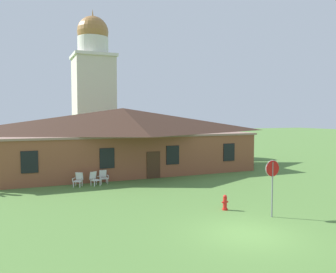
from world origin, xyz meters
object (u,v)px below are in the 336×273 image
Objects in this scene: lawn_chair_near_door at (94,178)px; lawn_chair_by_porch at (78,179)px; fire_hydrant at (225,203)px; stop_sign at (272,176)px; lawn_chair_left_end at (103,177)px.

lawn_chair_by_porch is at bearing 176.20° from lawn_chair_near_door.
lawn_chair_by_porch is 1.09m from lawn_chair_near_door.
fire_hydrant is at bearing -56.37° from lawn_chair_by_porch.
stop_sign is at bearing -59.93° from lawn_chair_near_door.
lawn_chair_left_end is (-5.61, 11.40, -1.47)m from stop_sign.
lawn_chair_near_door is (1.09, -0.07, 0.00)m from lawn_chair_by_porch.
stop_sign reaches higher than lawn_chair_left_end.
lawn_chair_left_end reaches higher than fire_hydrant.
fire_hydrant is at bearing -65.97° from lawn_chair_left_end.
lawn_chair_left_end is at bearing 11.64° from lawn_chair_by_porch.
lawn_chair_by_porch is 1.00× the size of lawn_chair_near_door.
lawn_chair_left_end is 1.21× the size of fire_hydrant.
lawn_chair_left_end is (1.82, 0.38, 0.00)m from lawn_chair_by_porch.
lawn_chair_by_porch is at bearing 123.99° from stop_sign.
lawn_chair_near_door reaches higher than fire_hydrant.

